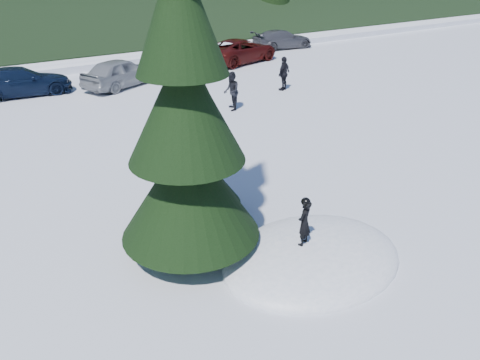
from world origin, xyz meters
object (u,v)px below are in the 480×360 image
spruce_short (198,144)px  adult_0 (231,91)px  car_5 (193,55)px  car_3 (20,82)px  car_6 (240,51)px  car_7 (282,39)px  spruce_tall (185,120)px  child_skier (304,223)px  adult_1 (284,73)px  car_4 (121,72)px

spruce_short → adult_0: size_ratio=3.10×
car_5 → car_3: bearing=96.5°
car_3 → car_6: size_ratio=0.89×
adult_0 → car_5: (2.82, 8.95, -0.16)m
car_5 → car_6: bearing=-97.5°
car_3 → car_7: car_3 is taller
adult_0 → car_6: size_ratio=0.32×
spruce_tall → car_5: size_ratio=2.00×
spruce_short → adult_0: bearing=52.5°
spruce_tall → spruce_short: size_ratio=1.60×
child_skier → adult_1: 15.17m
car_7 → car_3: bearing=105.6°
adult_0 → adult_1: (4.13, 1.43, -0.00)m
spruce_tall → car_6: bearing=53.6°
car_6 → car_4: bearing=87.1°
child_skier → adult_1: bearing=-150.0°
spruce_short → adult_0: 9.71m
spruce_tall → car_3: 17.13m
spruce_short → car_7: size_ratio=1.15×
adult_1 → car_3: (-11.62, 6.43, -0.17)m
car_4 → car_5: (5.51, 2.22, -0.06)m
car_7 → car_6: bearing=120.7°
adult_1 → car_5: adult_1 is taller
car_7 → car_5: bearing=109.2°
car_7 → spruce_short: bearing=143.6°
adult_1 → car_4: bearing=-60.7°
adult_0 → car_5: bearing=-171.3°
spruce_short → car_4: 14.78m
spruce_short → car_3: bearing=96.0°
car_4 → car_7: size_ratio=0.97×
child_skier → car_4: bearing=-120.7°
adult_0 → car_7: size_ratio=0.37×
spruce_tall → child_skier: bearing=-41.1°
car_6 → car_7: 5.82m
child_skier → car_7: 27.08m
adult_0 → car_6: adult_0 is taller
spruce_short → car_4: (3.16, 14.38, -1.34)m
child_skier → car_7: bearing=-150.5°
car_3 → car_5: size_ratio=1.13×
child_skier → car_3: child_skier is taller
spruce_tall → child_skier: spruce_tall is taller
spruce_tall → car_6: (12.94, 17.54, -2.57)m
adult_0 → car_3: size_ratio=0.36×
spruce_tall → car_4: spruce_tall is taller
spruce_tall → car_3: size_ratio=1.78×
child_skier → adult_1: adult_1 is taller
child_skier → car_3: bearing=-105.6°
adult_1 → car_5: 7.63m
child_skier → adult_0: (4.90, 10.76, -0.17)m
car_5 → car_6: size_ratio=0.79×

